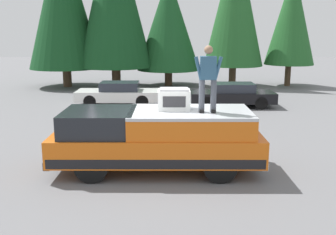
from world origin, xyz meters
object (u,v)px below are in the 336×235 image
parked_car_black (233,95)px  parked_car_white (118,94)px  pickup_truck (157,139)px  compressor_unit (174,99)px  person_on_truck_bed (208,77)px

parked_car_black → parked_car_white: 5.70m
pickup_truck → compressor_unit: 1.16m
compressor_unit → parked_car_black: bearing=-18.5°
compressor_unit → pickup_truck: bearing=108.8°
pickup_truck → parked_car_white: bearing=13.2°
compressor_unit → parked_car_white: size_ratio=0.20×
compressor_unit → person_on_truck_bed: (-0.34, -0.85, 0.62)m
person_on_truck_bed → parked_car_white: 10.51m
pickup_truck → person_on_truck_bed: bearing=-98.3°
person_on_truck_bed → compressor_unit: bearing=68.0°
parked_car_black → parked_car_white: (0.41, 5.68, 0.00)m
parked_car_white → compressor_unit: bearing=-164.0°
parked_car_white → parked_car_black: bearing=-94.2°
parked_car_black → pickup_truck: bearing=159.2°
parked_car_white → pickup_truck: bearing=-166.8°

